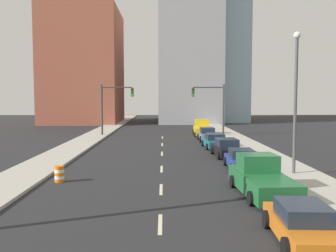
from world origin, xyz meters
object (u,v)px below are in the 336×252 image
at_px(pickup_truck_green, 261,179).
at_px(sedan_blue, 241,160).
at_px(traffic_signal_left, 111,103).
at_px(sedan_orange, 303,224).
at_px(sedan_black, 227,148).
at_px(sedan_gray, 207,135).
at_px(traffic_signal_right, 215,103).
at_px(sedan_teal, 215,141).
at_px(pickup_truck_yellow, 202,129).
at_px(traffic_barrel, 59,174).
at_px(street_lamp, 296,94).

bearing_deg(pickup_truck_green, sedan_blue, 83.38).
bearing_deg(traffic_signal_left, sedan_orange, -72.06).
distance_m(sedan_orange, sedan_black, 18.77).
bearing_deg(sedan_blue, traffic_signal_left, 119.71).
height_order(pickup_truck_green, sedan_gray, pickup_truck_green).
distance_m(traffic_signal_right, sedan_blue, 22.93).
relative_size(traffic_signal_left, sedan_gray, 1.43).
bearing_deg(pickup_truck_green, traffic_signal_left, 108.65).
height_order(sedan_orange, sedan_blue, sedan_blue).
bearing_deg(traffic_signal_right, traffic_signal_left, 180.00).
height_order(sedan_teal, pickup_truck_yellow, pickup_truck_yellow).
distance_m(traffic_barrel, sedan_teal, 18.60).
height_order(sedan_teal, sedan_gray, sedan_gray).
relative_size(sedan_orange, sedan_blue, 1.03).
bearing_deg(sedan_teal, pickup_truck_yellow, 87.04).
distance_m(traffic_signal_left, traffic_signal_right, 13.46).
relative_size(traffic_signal_right, sedan_teal, 1.43).
relative_size(traffic_signal_right, street_lamp, 0.74).
height_order(traffic_signal_left, sedan_teal, traffic_signal_left).
relative_size(traffic_signal_left, sedan_blue, 1.52).
relative_size(traffic_barrel, pickup_truck_green, 0.16).
height_order(traffic_signal_right, pickup_truck_yellow, traffic_signal_right).
bearing_deg(pickup_truck_yellow, traffic_barrel, -111.89).
bearing_deg(sedan_blue, pickup_truck_yellow, 92.12).
relative_size(traffic_signal_right, pickup_truck_yellow, 1.18).
relative_size(traffic_barrel, sedan_black, 0.20).
xyz_separation_m(street_lamp, sedan_black, (-2.96, 7.82, -4.52)).
bearing_deg(traffic_barrel, pickup_truck_green, -14.99).
bearing_deg(traffic_signal_left, sedan_teal, -44.48).
bearing_deg(traffic_barrel, sedan_blue, 18.61).
relative_size(traffic_signal_left, sedan_black, 1.38).
relative_size(street_lamp, sedan_orange, 2.00).
relative_size(sedan_blue, sedan_teal, 0.94).
bearing_deg(sedan_blue, traffic_barrel, -160.13).
bearing_deg(traffic_signal_left, traffic_barrel, -88.56).
xyz_separation_m(traffic_signal_right, street_lamp, (1.65, -24.91, 0.91)).
bearing_deg(street_lamp, traffic_signal_left, 121.25).
height_order(sedan_orange, sedan_gray, sedan_gray).
bearing_deg(sedan_gray, traffic_barrel, -117.95).
bearing_deg(sedan_black, sedan_blue, -92.13).
height_order(traffic_barrel, sedan_black, sedan_black).
xyz_separation_m(sedan_teal, sedan_gray, (-0.03, 6.14, 0.05)).
bearing_deg(sedan_teal, traffic_barrel, -130.04).
distance_m(traffic_signal_right, pickup_truck_yellow, 3.82).
bearing_deg(sedan_orange, pickup_truck_yellow, 92.52).
bearing_deg(street_lamp, sedan_orange, -107.79).
bearing_deg(pickup_truck_green, traffic_barrel, 161.80).
relative_size(sedan_orange, pickup_truck_green, 0.79).
height_order(sedan_blue, sedan_black, sedan_black).
distance_m(street_lamp, sedan_blue, 5.87).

